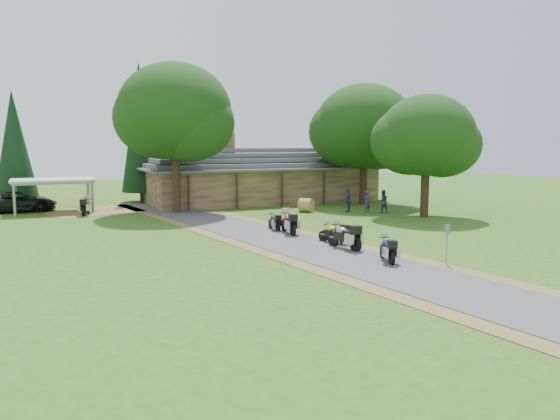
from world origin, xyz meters
name	(u,v)px	position (x,y,z in m)	size (l,w,h in m)	color
ground	(337,256)	(0.00, 0.00, 0.00)	(120.00, 120.00, 0.00)	#305517
driveway	(291,243)	(-0.50, 4.00, 0.00)	(46.00, 46.00, 0.00)	#47474A
lodge	(262,175)	(6.00, 24.00, 2.45)	(21.40, 9.40, 4.90)	brown
carport	(53,196)	(-11.62, 23.22, 1.29)	(5.94, 3.96, 2.58)	silver
car_dark_suv	(17,197)	(-14.18, 24.56, 1.19)	(6.20, 2.64, 2.37)	black
motorcycle_row_a	(387,248)	(1.46, -1.98, 0.63)	(1.84, 0.60, 1.26)	navy
motorcycle_row_b	(344,235)	(1.22, 1.37, 0.73)	(2.14, 0.70, 1.46)	#989BA0
motorcycle_row_c	(334,232)	(1.56, 3.01, 0.60)	(1.74, 0.57, 1.19)	#D4BE06
motorcycle_row_d	(289,222)	(0.64, 6.73, 0.72)	(2.09, 0.68, 1.43)	red
motorcycle_row_e	(274,221)	(0.44, 8.38, 0.57)	(1.66, 0.54, 1.13)	black
motorcycle_carport_a	(86,205)	(-9.51, 20.57, 0.71)	(2.07, 0.68, 1.42)	#E2AF00
person_a	(367,200)	(10.34, 13.27, 0.99)	(0.56, 0.40, 1.98)	#303756
person_b	(383,199)	(11.27, 12.50, 1.03)	(0.59, 0.42, 2.06)	#303756
person_c	(348,198)	(9.04, 13.87, 1.08)	(0.61, 0.44, 2.16)	#303756
hay_bale	(306,205)	(6.17, 15.36, 0.53)	(1.06, 1.06, 0.97)	olive
sign_post	(447,244)	(3.54, -3.48, 0.90)	(0.33, 0.05, 1.81)	gray
oak_lodge_left	(175,131)	(-3.05, 19.03, 6.18)	(8.56, 8.56, 12.37)	#123710
oak_lodge_right	(364,142)	(13.07, 18.03, 5.41)	(8.55, 8.55, 10.82)	#123710
oak_driveway	(426,151)	(12.76, 9.48, 4.72)	(6.86, 6.86, 9.44)	#123710
cedar_near	(140,133)	(-4.05, 28.01, 6.23)	(3.56, 3.56, 12.45)	black
cedar_far	(14,149)	(-14.27, 27.92, 4.81)	(3.37, 3.37, 9.62)	black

